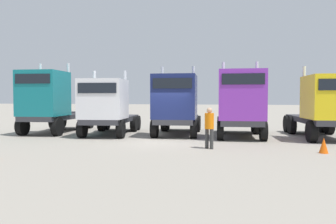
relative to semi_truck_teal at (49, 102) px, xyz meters
The scene contains 8 objects.
ground 8.39m from the semi_truck_teal, 16.38° to the right, with size 200.00×200.00×0.00m, color gray.
semi_truck_teal is the anchor object (origin of this frame).
semi_truck_white 3.98m from the semi_truck_teal, ahead, with size 3.33×6.29×3.88m.
semi_truck_navy 7.97m from the semi_truck_teal, ahead, with size 3.09×6.20×4.13m.
semi_truck_purple 11.64m from the semi_truck_teal, ahead, with size 2.99×5.87×4.30m.
semi_truck_yellow 16.11m from the semi_truck_teal, ahead, with size 3.23×6.55×3.99m.
visitor_in_hivis 11.10m from the semi_truck_teal, 20.15° to the right, with size 0.56×0.56×1.80m.
traffic_cone_far 15.59m from the semi_truck_teal, 14.66° to the right, with size 0.36×0.36×0.64m, color #F2590C.
Camera 1 is at (4.14, -15.83, 2.21)m, focal length 35.08 mm.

